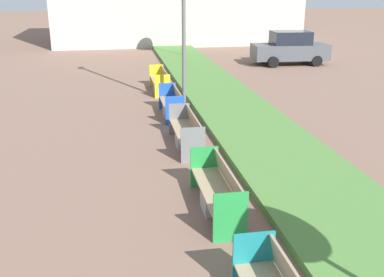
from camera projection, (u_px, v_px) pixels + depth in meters
name	position (u px, v px, depth m)	size (l,w,h in m)	color
planter_grass_strip	(296.00, 171.00, 10.70)	(2.80, 120.00, 0.18)	#4C7A38
bench_green_frame	(218.00, 193.00, 8.88)	(0.65, 2.36, 0.94)	#9E9B96
bench_grey_frame	(187.00, 134.00, 12.44)	(0.65, 2.46, 0.94)	#9E9B96
bench_blue_frame	(172.00, 106.00, 15.41)	(0.65, 2.11, 0.94)	#9E9B96
bench_yellow_frame	(160.00, 83.00, 19.01)	(0.65, 2.45, 0.94)	#9E9B96
parked_car_distant	(290.00, 48.00, 25.36)	(4.30, 2.01, 1.86)	#474C51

